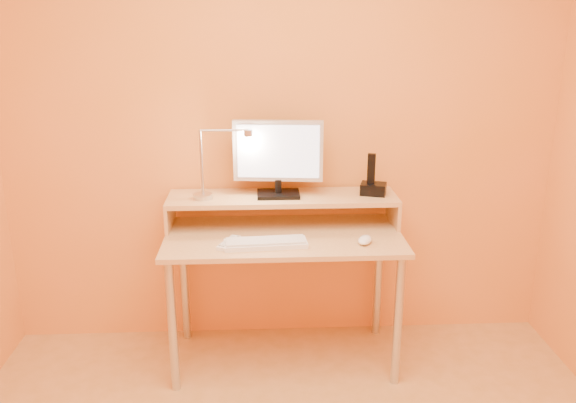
{
  "coord_description": "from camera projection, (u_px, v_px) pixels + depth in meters",
  "views": [
    {
      "loc": [
        -0.12,
        -1.65,
        1.79
      ],
      "look_at": [
        0.02,
        1.13,
        0.91
      ],
      "focal_mm": 37.14,
      "sensor_mm": 36.0,
      "label": 1
    }
  ],
  "objects": [
    {
      "name": "phone_led",
      "position": [
        384.0,
        192.0,
        3.08
      ],
      "size": [
        0.01,
        0.0,
        0.04
      ],
      "primitive_type": "cube",
      "color": "#374AFF",
      "rests_on": "phone_dock"
    },
    {
      "name": "shelf_riser_right",
      "position": [
        393.0,
        211.0,
        3.17
      ],
      "size": [
        0.02,
        0.3,
        0.14
      ],
      "primitive_type": "cube",
      "color": "#E3AF75",
      "rests_on": "desk_lower"
    },
    {
      "name": "desk_shelf",
      "position": [
        283.0,
        198.0,
        3.12
      ],
      "size": [
        1.2,
        0.3,
        0.02
      ],
      "primitive_type": "cube",
      "color": "#E3AF75",
      "rests_on": "desk_lower"
    },
    {
      "name": "wall_back",
      "position": [
        281.0,
        120.0,
        3.17
      ],
      "size": [
        3.0,
        0.04,
        2.5
      ],
      "primitive_type": "cube",
      "color": "#F79249",
      "rests_on": "floor"
    },
    {
      "name": "monitor_neck",
      "position": [
        278.0,
        186.0,
        3.1
      ],
      "size": [
        0.04,
        0.04,
        0.07
      ],
      "primitive_type": "cylinder",
      "color": "black",
      "rests_on": "monitor_foot"
    },
    {
      "name": "desk_leg_fr",
      "position": [
        398.0,
        321.0,
        2.92
      ],
      "size": [
        0.04,
        0.04,
        0.69
      ],
      "primitive_type": "cylinder",
      "color": "silver",
      "rests_on": "floor"
    },
    {
      "name": "monitor_back",
      "position": [
        278.0,
        150.0,
        3.08
      ],
      "size": [
        0.42,
        0.05,
        0.27
      ],
      "primitive_type": "cube",
      "rotation": [
        0.0,
        0.0,
        -0.1
      ],
      "color": "black",
      "rests_on": "monitor_panel"
    },
    {
      "name": "lamp_head",
      "position": [
        248.0,
        133.0,
        2.98
      ],
      "size": [
        0.04,
        0.04,
        0.03
      ],
      "primitive_type": "cylinder",
      "color": "silver",
      "rests_on": "lamp_arm"
    },
    {
      "name": "phone_dock",
      "position": [
        373.0,
        189.0,
        3.13
      ],
      "size": [
        0.15,
        0.13,
        0.06
      ],
      "primitive_type": "cube",
      "rotation": [
        0.0,
        0.0,
        -0.3
      ],
      "color": "black",
      "rests_on": "desk_shelf"
    },
    {
      "name": "monitor_panel",
      "position": [
        278.0,
        151.0,
        3.05
      ],
      "size": [
        0.46,
        0.08,
        0.32
      ],
      "primitive_type": "cube",
      "rotation": [
        0.0,
        0.0,
        -0.1
      ],
      "color": "silver",
      "rests_on": "monitor_neck"
    },
    {
      "name": "shelf_riser_left",
      "position": [
        170.0,
        214.0,
        3.12
      ],
      "size": [
        0.02,
        0.3,
        0.14
      ],
      "primitive_type": "cube",
      "color": "#E3AF75",
      "rests_on": "desk_lower"
    },
    {
      "name": "lamp_bulb",
      "position": [
        248.0,
        136.0,
        2.98
      ],
      "size": [
        0.03,
        0.03,
        0.0
      ],
      "primitive_type": "cylinder",
      "color": "#FFEAC6",
      "rests_on": "lamp_head"
    },
    {
      "name": "keyboard",
      "position": [
        266.0,
        244.0,
        2.87
      ],
      "size": [
        0.41,
        0.16,
        0.02
      ],
      "primitive_type": "cube",
      "rotation": [
        0.0,
        0.0,
        0.07
      ],
      "color": "white",
      "rests_on": "desk_lower"
    },
    {
      "name": "monitor_foot",
      "position": [
        278.0,
        194.0,
        3.11
      ],
      "size": [
        0.22,
        0.16,
        0.02
      ],
      "primitive_type": "cube",
      "color": "black",
      "rests_on": "desk_shelf"
    },
    {
      "name": "desk_leg_bl",
      "position": [
        184.0,
        282.0,
        3.35
      ],
      "size": [
        0.04,
        0.04,
        0.69
      ],
      "primitive_type": "cylinder",
      "color": "silver",
      "rests_on": "floor"
    },
    {
      "name": "remote_control",
      "position": [
        229.0,
        243.0,
        2.88
      ],
      "size": [
        0.12,
        0.18,
        0.02
      ],
      "primitive_type": "cube",
      "rotation": [
        0.0,
        0.0,
        -0.42
      ],
      "color": "white",
      "rests_on": "desk_lower"
    },
    {
      "name": "mouse",
      "position": [
        365.0,
        240.0,
        2.9
      ],
      "size": [
        0.1,
        0.13,
        0.04
      ],
      "primitive_type": "ellipsoid",
      "rotation": [
        0.0,
        0.0,
        -0.41
      ],
      "color": "white",
      "rests_on": "desk_lower"
    },
    {
      "name": "lamp_post",
      "position": [
        201.0,
        163.0,
        3.01
      ],
      "size": [
        0.01,
        0.01,
        0.33
      ],
      "primitive_type": "cylinder",
      "color": "silver",
      "rests_on": "lamp_base"
    },
    {
      "name": "desk_leg_br",
      "position": [
        378.0,
        278.0,
        3.4
      ],
      "size": [
        0.04,
        0.04,
        0.69
      ],
      "primitive_type": "cylinder",
      "color": "silver",
      "rests_on": "floor"
    },
    {
      "name": "monitor_screen",
      "position": [
        278.0,
        152.0,
        3.04
      ],
      "size": [
        0.42,
        0.05,
        0.27
      ],
      "primitive_type": "cube",
      "rotation": [
        0.0,
        0.0,
        -0.1
      ],
      "color": "white",
      "rests_on": "monitor_panel"
    },
    {
      "name": "lamp_arm",
      "position": [
        224.0,
        130.0,
        2.97
      ],
      "size": [
        0.24,
        0.01,
        0.01
      ],
      "primitive_type": "cylinder",
      "rotation": [
        0.0,
        1.57,
        0.0
      ],
      "color": "silver",
      "rests_on": "lamp_post"
    },
    {
      "name": "phone_handset",
      "position": [
        371.0,
        169.0,
        3.1
      ],
      "size": [
        0.05,
        0.04,
        0.16
      ],
      "primitive_type": "cube",
      "rotation": [
        0.0,
        0.0,
        -0.3
      ],
      "color": "black",
      "rests_on": "phone_dock"
    },
    {
      "name": "desk_lower",
      "position": [
        284.0,
        237.0,
        3.03
      ],
      "size": [
        1.2,
        0.6,
        0.02
      ],
      "primitive_type": "cube",
      "color": "#E3AF75",
      "rests_on": "floor"
    },
    {
      "name": "lamp_base",
      "position": [
        203.0,
        196.0,
        3.06
      ],
      "size": [
        0.1,
        0.1,
        0.02
      ],
      "primitive_type": "cylinder",
      "color": "silver",
      "rests_on": "desk_shelf"
    },
    {
      "name": "desk_leg_fl",
      "position": [
        172.0,
        327.0,
        2.87
      ],
      "size": [
        0.04,
        0.04,
        0.69
      ],
      "primitive_type": "cylinder",
      "color": "silver",
      "rests_on": "floor"
    }
  ]
}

